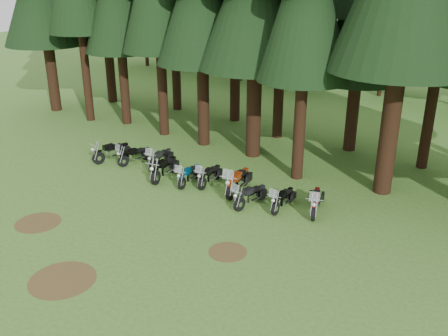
{
  "coord_description": "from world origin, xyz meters",
  "views": [
    {
      "loc": [
        13.16,
        -12.3,
        9.57
      ],
      "look_at": [
        1.24,
        5.0,
        1.0
      ],
      "focal_mm": 40.0,
      "sensor_mm": 36.0,
      "label": 1
    }
  ],
  "objects_px": {
    "motorcycle_1": "(135,156)",
    "motorcycle_4": "(189,175)",
    "motorcycle_2": "(160,159)",
    "motorcycle_6": "(238,182)",
    "motorcycle_0": "(112,152)",
    "motorcycle_8": "(283,200)",
    "motorcycle_9": "(315,202)",
    "motorcycle_7": "(250,196)",
    "motorcycle_3": "(164,169)",
    "motorcycle_5": "(210,176)"
  },
  "relations": [
    {
      "from": "motorcycle_2",
      "to": "motorcycle_6",
      "type": "bearing_deg",
      "value": -13.48
    },
    {
      "from": "motorcycle_1",
      "to": "motorcycle_3",
      "type": "height_order",
      "value": "motorcycle_1"
    },
    {
      "from": "motorcycle_4",
      "to": "motorcycle_9",
      "type": "relative_size",
      "value": 0.94
    },
    {
      "from": "motorcycle_0",
      "to": "motorcycle_9",
      "type": "xyz_separation_m",
      "value": [
        11.34,
        0.58,
        -0.0
      ]
    },
    {
      "from": "motorcycle_1",
      "to": "motorcycle_5",
      "type": "xyz_separation_m",
      "value": [
        4.76,
        0.04,
        -0.0
      ]
    },
    {
      "from": "motorcycle_0",
      "to": "motorcycle_1",
      "type": "relative_size",
      "value": 1.08
    },
    {
      "from": "motorcycle_9",
      "to": "motorcycle_1",
      "type": "bearing_deg",
      "value": 161.23
    },
    {
      "from": "motorcycle_1",
      "to": "motorcycle_8",
      "type": "height_order",
      "value": "motorcycle_1"
    },
    {
      "from": "motorcycle_0",
      "to": "motorcycle_3",
      "type": "relative_size",
      "value": 0.95
    },
    {
      "from": "motorcycle_4",
      "to": "motorcycle_7",
      "type": "xyz_separation_m",
      "value": [
        3.58,
        -0.32,
        0.01
      ]
    },
    {
      "from": "motorcycle_5",
      "to": "motorcycle_9",
      "type": "height_order",
      "value": "motorcycle_9"
    },
    {
      "from": "motorcycle_1",
      "to": "motorcycle_7",
      "type": "bearing_deg",
      "value": 7.47
    },
    {
      "from": "motorcycle_6",
      "to": "motorcycle_7",
      "type": "distance_m",
      "value": 1.43
    },
    {
      "from": "motorcycle_1",
      "to": "motorcycle_4",
      "type": "relative_size",
      "value": 1.01
    },
    {
      "from": "motorcycle_0",
      "to": "motorcycle_8",
      "type": "height_order",
      "value": "motorcycle_8"
    },
    {
      "from": "motorcycle_5",
      "to": "motorcycle_4",
      "type": "bearing_deg",
      "value": -155.72
    },
    {
      "from": "motorcycle_2",
      "to": "motorcycle_4",
      "type": "xyz_separation_m",
      "value": [
        2.51,
        -0.84,
        -0.02
      ]
    },
    {
      "from": "motorcycle_0",
      "to": "motorcycle_6",
      "type": "height_order",
      "value": "motorcycle_6"
    },
    {
      "from": "motorcycle_0",
      "to": "motorcycle_4",
      "type": "xyz_separation_m",
      "value": [
        5.22,
        -0.1,
        -0.04
      ]
    },
    {
      "from": "motorcycle_4",
      "to": "motorcycle_6",
      "type": "distance_m",
      "value": 2.46
    },
    {
      "from": "motorcycle_2",
      "to": "motorcycle_7",
      "type": "xyz_separation_m",
      "value": [
        6.1,
        -1.16,
        -0.01
      ]
    },
    {
      "from": "motorcycle_4",
      "to": "motorcycle_0",
      "type": "bearing_deg",
      "value": 170.14
    },
    {
      "from": "motorcycle_0",
      "to": "motorcycle_7",
      "type": "xyz_separation_m",
      "value": [
        8.8,
        -0.42,
        -0.03
      ]
    },
    {
      "from": "motorcycle_2",
      "to": "motorcycle_7",
      "type": "relative_size",
      "value": 1.03
    },
    {
      "from": "motorcycle_0",
      "to": "motorcycle_6",
      "type": "distance_m",
      "value": 7.64
    },
    {
      "from": "motorcycle_4",
      "to": "motorcycle_6",
      "type": "relative_size",
      "value": 0.82
    },
    {
      "from": "motorcycle_7",
      "to": "motorcycle_0",
      "type": "bearing_deg",
      "value": -173.37
    },
    {
      "from": "motorcycle_3",
      "to": "motorcycle_5",
      "type": "distance_m",
      "value": 2.32
    },
    {
      "from": "motorcycle_3",
      "to": "motorcycle_7",
      "type": "height_order",
      "value": "motorcycle_7"
    },
    {
      "from": "motorcycle_3",
      "to": "motorcycle_4",
      "type": "distance_m",
      "value": 1.4
    },
    {
      "from": "motorcycle_1",
      "to": "motorcycle_4",
      "type": "distance_m",
      "value": 3.96
    },
    {
      "from": "motorcycle_0",
      "to": "motorcycle_9",
      "type": "height_order",
      "value": "motorcycle_9"
    },
    {
      "from": "motorcycle_2",
      "to": "motorcycle_4",
      "type": "relative_size",
      "value": 1.05
    },
    {
      "from": "motorcycle_5",
      "to": "motorcycle_8",
      "type": "distance_m",
      "value": 4.03
    },
    {
      "from": "motorcycle_2",
      "to": "motorcycle_3",
      "type": "height_order",
      "value": "motorcycle_2"
    },
    {
      "from": "motorcycle_4",
      "to": "motorcycle_8",
      "type": "relative_size",
      "value": 1.01
    },
    {
      "from": "motorcycle_1",
      "to": "motorcycle_5",
      "type": "height_order",
      "value": "motorcycle_1"
    },
    {
      "from": "motorcycle_1",
      "to": "motorcycle_9",
      "type": "relative_size",
      "value": 0.95
    },
    {
      "from": "motorcycle_4",
      "to": "motorcycle_6",
      "type": "height_order",
      "value": "motorcycle_6"
    },
    {
      "from": "motorcycle_0",
      "to": "motorcycle_6",
      "type": "bearing_deg",
      "value": 16.91
    },
    {
      "from": "motorcycle_4",
      "to": "motorcycle_2",
      "type": "bearing_deg",
      "value": 152.78
    },
    {
      "from": "motorcycle_4",
      "to": "motorcycle_7",
      "type": "height_order",
      "value": "motorcycle_7"
    },
    {
      "from": "motorcycle_3",
      "to": "motorcycle_5",
      "type": "xyz_separation_m",
      "value": [
        2.23,
        0.64,
        -0.05
      ]
    },
    {
      "from": "motorcycle_6",
      "to": "motorcycle_9",
      "type": "distance_m",
      "value": 3.72
    },
    {
      "from": "motorcycle_1",
      "to": "motorcycle_4",
      "type": "xyz_separation_m",
      "value": [
        3.93,
        -0.45,
        -0.01
      ]
    },
    {
      "from": "motorcycle_0",
      "to": "motorcycle_7",
      "type": "height_order",
      "value": "motorcycle_7"
    },
    {
      "from": "motorcycle_0",
      "to": "motorcycle_8",
      "type": "relative_size",
      "value": 1.1
    },
    {
      "from": "motorcycle_4",
      "to": "motorcycle_9",
      "type": "distance_m",
      "value": 6.17
    },
    {
      "from": "motorcycle_0",
      "to": "motorcycle_8",
      "type": "bearing_deg",
      "value": 14.58
    },
    {
      "from": "motorcycle_1",
      "to": "motorcycle_9",
      "type": "bearing_deg",
      "value": 14.62
    }
  ]
}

